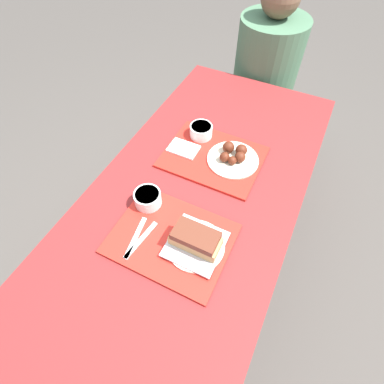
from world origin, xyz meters
The scene contains 13 objects.
ground_plane centered at (0.00, 0.00, 0.00)m, with size 12.00×12.00×0.00m, color #4C4742.
picnic_table centered at (0.00, 0.00, 0.65)m, with size 0.80×1.69×0.75m.
picnic_bench_far centered at (0.00, 1.07, 0.37)m, with size 0.76×0.28×0.44m.
tray_near centered at (0.02, -0.24, 0.76)m, with size 0.42×0.32×0.01m.
tray_far centered at (-0.01, 0.19, 0.76)m, with size 0.42×0.32×0.01m.
bowl_coleslaw_near centered at (-0.14, -0.14, 0.79)m, with size 0.10×0.10×0.06m.
brisket_sandwich_plate centered at (0.11, -0.23, 0.80)m, with size 0.20×0.20×0.09m.
plastic_fork_near centered at (-0.10, -0.30, 0.76)m, with size 0.04×0.17×0.00m.
plastic_knife_near centered at (-0.08, -0.30, 0.76)m, with size 0.04×0.17×0.00m.
bowl_coleslaw_far centered at (-0.11, 0.29, 0.79)m, with size 0.10×0.10×0.06m.
wings_plate_far centered at (0.07, 0.22, 0.78)m, with size 0.22×0.22×0.06m.
napkin_far centered at (-0.15, 0.17, 0.77)m, with size 0.13×0.09×0.01m.
person_seated_across centered at (-0.04, 1.07, 0.75)m, with size 0.39×0.39×0.76m.
Camera 1 is at (0.31, -0.67, 1.71)m, focal length 28.00 mm.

